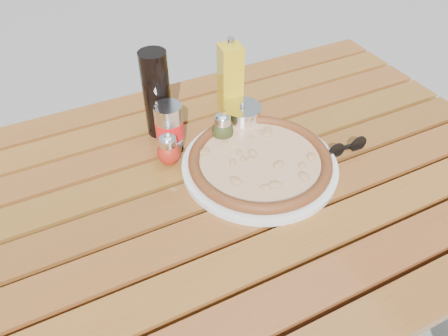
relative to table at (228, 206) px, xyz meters
name	(u,v)px	position (x,y,z in m)	size (l,w,h in m)	color
table	(228,206)	(0.00, 0.00, 0.00)	(1.40, 0.90, 0.75)	#391E0D
plate	(260,165)	(0.09, 0.01, 0.08)	(0.36, 0.36, 0.01)	silver
pizza	(260,160)	(0.09, 0.01, 0.10)	(0.41, 0.41, 0.03)	beige
pepper_shaker	(168,150)	(-0.09, 0.12, 0.11)	(0.06, 0.06, 0.08)	red
oregano_shaker	(223,128)	(0.06, 0.14, 0.11)	(0.07, 0.07, 0.08)	#38411A
dark_bottle	(157,94)	(-0.07, 0.25, 0.19)	(0.07, 0.07, 0.22)	black
soda_can	(169,127)	(-0.07, 0.18, 0.13)	(0.07, 0.07, 0.12)	silver
olive_oil_cruet	(230,80)	(0.13, 0.25, 0.17)	(0.06, 0.06, 0.21)	gold
parmesan_tin	(242,116)	(0.13, 0.18, 0.11)	(0.10, 0.10, 0.07)	white
sunglasses	(347,148)	(0.30, -0.03, 0.09)	(0.11, 0.03, 0.04)	black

